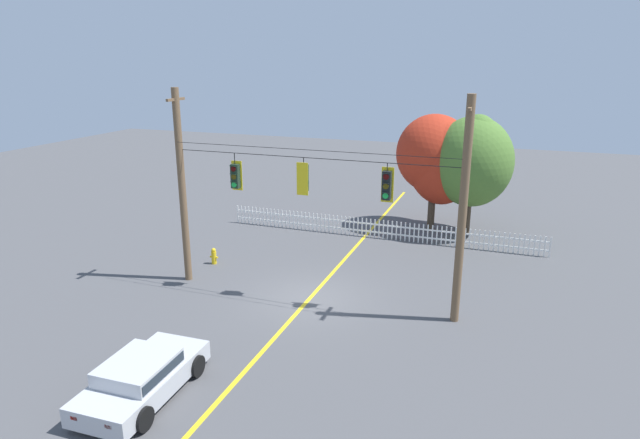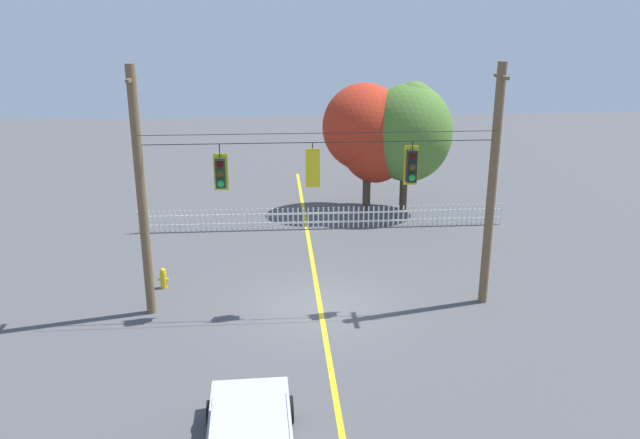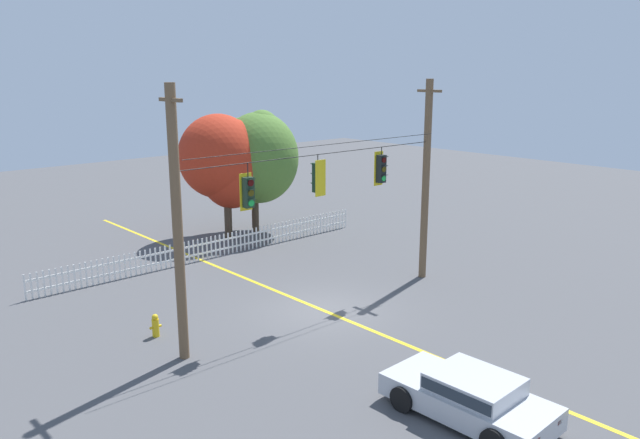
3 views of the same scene
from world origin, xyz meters
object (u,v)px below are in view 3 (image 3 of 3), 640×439
at_px(traffic_signal_northbound_secondary, 248,192).
at_px(fire_hydrant, 156,326).
at_px(parked_car, 470,395).
at_px(traffic_signal_westbound_side, 381,169).
at_px(traffic_signal_eastbound_side, 318,178).
at_px(autumn_maple_mid, 256,154).
at_px(autumn_maple_near_fence, 224,160).

height_order(traffic_signal_northbound_secondary, fire_hydrant, traffic_signal_northbound_secondary).
relative_size(traffic_signal_northbound_secondary, parked_car, 0.35).
bearing_deg(traffic_signal_northbound_secondary, traffic_signal_westbound_side, 0.01).
bearing_deg(traffic_signal_westbound_side, traffic_signal_eastbound_side, -179.63).
bearing_deg(parked_car, autumn_maple_mid, 68.79).
xyz_separation_m(autumn_maple_mid, parked_car, (-6.86, -17.67, -3.38)).
xyz_separation_m(autumn_maple_mid, fire_hydrant, (-10.13, -8.38, -3.63)).
height_order(traffic_signal_westbound_side, parked_car, traffic_signal_westbound_side).
height_order(autumn_maple_near_fence, parked_car, autumn_maple_near_fence).
bearing_deg(fire_hydrant, autumn_maple_near_fence, 45.61).
bearing_deg(autumn_maple_mid, fire_hydrant, -140.42).
bearing_deg(fire_hydrant, traffic_signal_northbound_secondary, -39.11).
bearing_deg(parked_car, fire_hydrant, 109.41).
bearing_deg(autumn_maple_mid, autumn_maple_near_fence, 172.65).
bearing_deg(traffic_signal_eastbound_side, parked_car, -103.80).
height_order(parked_car, fire_hydrant, parked_car).
distance_m(traffic_signal_northbound_secondary, autumn_maple_mid, 12.91).
relative_size(traffic_signal_eastbound_side, parked_car, 0.33).
bearing_deg(traffic_signal_northbound_secondary, autumn_maple_mid, 52.68).
relative_size(autumn_maple_near_fence, parked_car, 1.48).
height_order(traffic_signal_eastbound_side, fire_hydrant, traffic_signal_eastbound_side).
distance_m(traffic_signal_eastbound_side, traffic_signal_westbound_side, 3.05).
bearing_deg(autumn_maple_mid, traffic_signal_westbound_side, -100.97).
bearing_deg(autumn_maple_near_fence, traffic_signal_northbound_secondary, -120.22).
relative_size(autumn_maple_mid, parked_car, 1.51).
xyz_separation_m(autumn_maple_near_fence, parked_car, (-5.14, -17.89, -3.25)).
distance_m(traffic_signal_westbound_side, autumn_maple_near_fence, 10.51).
height_order(traffic_signal_northbound_secondary, autumn_maple_near_fence, autumn_maple_near_fence).
xyz_separation_m(traffic_signal_northbound_secondary, autumn_maple_near_fence, (6.10, 10.48, -0.70)).
distance_m(traffic_signal_westbound_side, parked_car, 9.75).
xyz_separation_m(autumn_maple_near_fence, fire_hydrant, (-8.42, -8.60, -3.49)).
xyz_separation_m(traffic_signal_northbound_secondary, parked_car, (0.96, -7.41, -3.95)).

